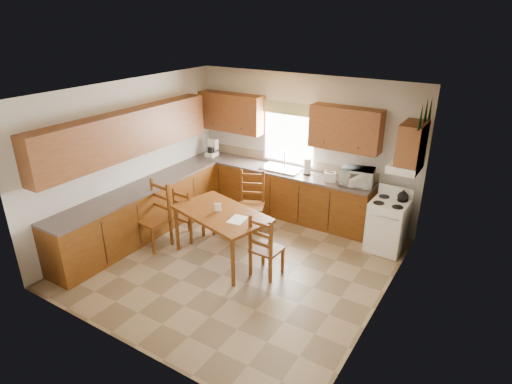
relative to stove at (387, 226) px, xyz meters
The scene contains 35 objects.
floor 2.55m from the stove, 138.43° to the right, with size 4.50×4.50×0.00m, color #8A7354.
ceiling 3.39m from the stove, 138.43° to the right, with size 4.50×4.50×0.00m, color brown.
wall_left 4.55m from the stove, 158.01° to the right, with size 4.50×4.50×0.00m, color silver.
wall_right 1.94m from the stove, 77.49° to the right, with size 4.50×4.50×0.00m, color silver.
wall_back 2.17m from the stove, 162.79° to the left, with size 4.50×4.50×0.00m, color silver.
wall_front 4.44m from the stove, 115.64° to the right, with size 4.50×4.50×0.00m, color silver.
lower_cab_back 2.27m from the stove, behind, with size 3.75×0.60×0.88m, color brown.
lower_cab_left 4.24m from the stove, 154.61° to the right, with size 0.60×3.60×0.88m, color brown.
counter_back 2.32m from the stove, behind, with size 3.75×0.63×0.04m, color brown.
counter_left 4.27m from the stove, 154.61° to the right, with size 0.63×3.60×0.04m, color brown.
backsplash 2.40m from the stove, 165.76° to the left, with size 3.75×0.01×0.18m, color gray.
upper_cab_back_left 3.74m from the stove, behind, with size 1.41×0.33×0.75m, color brown.
upper_cab_back_right 1.80m from the stove, 157.69° to the left, with size 1.25×0.33×0.75m, color brown.
upper_cab_left 4.59m from the stove, 155.37° to the right, with size 0.33×3.60×0.75m, color brown.
upper_cab_stove 1.49m from the stove, ahead, with size 0.33×0.62×0.62m, color brown.
range_hood 1.11m from the stove, ahead, with size 0.44×0.62×0.12m, color white.
window_frame 2.51m from the stove, 165.78° to the left, with size 1.13×0.02×1.18m, color white.
window_pane 2.51m from the stove, 165.90° to the left, with size 1.05×0.01×1.10m, color white.
window_valance 2.77m from the stove, 166.52° to the left, with size 1.19×0.01×0.24m, color #486631.
sink_basin 2.26m from the stove, behind, with size 0.75×0.45×0.04m, color silver.
pine_decal_a 2.01m from the stove, 45.65° to the right, with size 0.22×0.22×0.36m, color black.
pine_decal_b 2.02m from the stove, ahead, with size 0.22×0.22×0.36m, color black.
pine_decal_c 2.01m from the stove, 42.51° to the left, with size 0.22×0.22×0.36m, color black.
stove is the anchor object (origin of this frame).
coffeemaker 3.89m from the stove, behind, with size 0.21×0.25×0.35m, color white.
paper_towel 1.81m from the stove, 169.03° to the left, with size 0.13×0.13×0.30m, color white.
toaster 1.31m from the stove, behind, with size 0.21×0.13×0.17m, color white.
microwave 0.99m from the stove, 157.60° to the left, with size 0.52×0.37×0.31m, color white.
dining_table 2.75m from the stove, 141.97° to the right, with size 1.55×0.88×0.83m, color brown.
chair_near_left 3.39m from the stove, 154.77° to the right, with size 0.40×0.38×0.95m, color brown.
chair_near_right 2.17m from the stove, 127.73° to the right, with size 0.42×0.40×1.01m, color brown.
chair_far_left 3.93m from the stove, 149.51° to the right, with size 0.47×0.45×1.12m, color brown.
chair_far_right 2.39m from the stove, 164.82° to the right, with size 0.46×0.44×1.09m, color brown.
table_paper 2.56m from the stove, 135.40° to the right, with size 0.23×0.31×0.00m, color white.
table_card 2.84m from the stove, 142.78° to the right, with size 0.10×0.02×0.13m, color white.
Camera 1 is at (3.36, -4.86, 3.75)m, focal length 30.00 mm.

